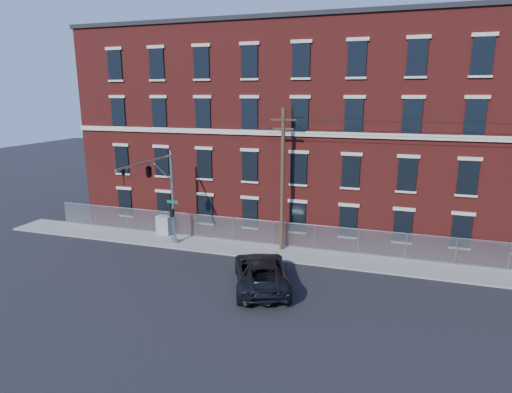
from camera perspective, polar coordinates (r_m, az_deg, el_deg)
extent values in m
plane|color=black|center=(26.38, -3.87, -10.96)|extent=(140.00, 140.00, 0.00)
cube|color=gray|center=(29.57, 22.56, -9.12)|extent=(65.00, 3.00, 0.12)
cube|color=maroon|center=(36.57, 22.57, 7.93)|extent=(55.00, 14.00, 16.00)
cube|color=black|center=(36.83, 23.79, 20.62)|extent=(55.30, 14.30, 0.30)
cube|color=beige|center=(29.52, 23.72, 7.31)|extent=(55.00, 0.18, 0.35)
cube|color=black|center=(36.88, -17.28, -0.77)|extent=(1.20, 0.10, 2.20)
cube|color=black|center=(36.20, -17.67, 4.76)|extent=(1.20, 0.10, 2.20)
cube|color=black|center=(35.86, -18.11, 10.77)|extent=(1.20, 0.10, 2.20)
cube|color=black|center=(35.90, -18.55, 16.50)|extent=(1.20, 0.10, 2.20)
cube|color=black|center=(34.95, -12.32, -1.23)|extent=(1.20, 0.10, 2.20)
cube|color=black|center=(34.23, -12.62, 4.60)|extent=(1.20, 0.10, 2.20)
cube|color=black|center=(33.87, -12.95, 10.96)|extent=(1.20, 0.10, 2.20)
cube|color=black|center=(33.92, -13.29, 17.04)|extent=(1.20, 0.10, 2.20)
cube|color=black|center=(33.32, -6.82, -1.74)|extent=(1.20, 0.10, 2.20)
cube|color=black|center=(32.57, -7.00, 4.38)|extent=(1.20, 0.10, 2.20)
cube|color=black|center=(32.19, -7.19, 11.08)|extent=(1.20, 0.10, 2.20)
cube|color=black|center=(32.24, -7.39, 17.48)|extent=(1.20, 0.10, 2.20)
cube|color=black|center=(32.03, -0.82, -2.27)|extent=(1.20, 0.10, 2.20)
cube|color=black|center=(31.24, -0.84, 4.10)|extent=(1.20, 0.10, 2.20)
cube|color=black|center=(30.85, -0.87, 11.08)|extent=(1.20, 0.10, 2.20)
cube|color=black|center=(30.90, -0.89, 17.76)|extent=(1.20, 0.10, 2.20)
cube|color=black|center=(31.12, 5.61, -2.81)|extent=(1.20, 0.10, 2.20)
cube|color=black|center=(30.31, 5.77, 3.73)|extent=(1.20, 0.10, 2.20)
cube|color=black|center=(29.90, 5.94, 10.93)|extent=(1.20, 0.10, 2.20)
cube|color=black|center=(29.96, 6.12, 17.82)|extent=(1.20, 0.10, 2.20)
cube|color=black|center=(30.62, 12.35, -3.34)|extent=(1.20, 0.10, 2.20)
cube|color=black|center=(29.80, 12.69, 3.30)|extent=(1.20, 0.10, 2.20)
cube|color=black|center=(29.38, 13.08, 10.61)|extent=(1.20, 0.10, 2.20)
cube|color=black|center=(29.44, 13.47, 17.62)|extent=(1.20, 0.10, 2.20)
cube|color=black|center=(30.56, 19.21, -3.83)|extent=(1.20, 0.10, 2.20)
cube|color=black|center=(29.73, 19.75, 2.81)|extent=(1.20, 0.10, 2.20)
cube|color=black|center=(29.32, 20.35, 10.12)|extent=(1.20, 0.10, 2.20)
cube|color=black|center=(29.38, 20.94, 17.13)|extent=(1.20, 0.10, 2.20)
cube|color=black|center=(30.93, 26.02, -4.26)|extent=(1.20, 0.10, 2.20)
cube|color=black|center=(30.12, 26.72, 2.29)|extent=(1.20, 0.10, 2.20)
cube|color=black|center=(29.71, 27.50, 9.48)|extent=(1.20, 0.10, 2.20)
cube|color=black|center=(29.77, 28.29, 16.38)|extent=(1.20, 0.10, 2.20)
cube|color=#A5A8AD|center=(30.45, 22.53, -6.53)|extent=(59.00, 0.02, 1.80)
cylinder|color=#9EA0A5|center=(30.17, 22.69, -4.92)|extent=(59.00, 0.04, 0.04)
cylinder|color=#9EA0A5|center=(40.14, -24.36, -1.98)|extent=(0.06, 0.06, 1.85)
cylinder|color=#9EA0A5|center=(38.18, -20.87, -2.41)|extent=(0.06, 0.06, 1.85)
cylinder|color=#9EA0A5|center=(36.37, -17.01, -2.87)|extent=(0.06, 0.06, 1.85)
cylinder|color=#9EA0A5|center=(34.75, -12.76, -3.37)|extent=(0.06, 0.06, 1.85)
cylinder|color=#9EA0A5|center=(33.33, -8.12, -3.89)|extent=(0.06, 0.06, 1.85)
cylinder|color=#9EA0A5|center=(32.16, -3.11, -4.42)|extent=(0.06, 0.06, 1.85)
cylinder|color=#9EA0A5|center=(31.25, 2.25, -4.95)|extent=(0.06, 0.06, 1.85)
cylinder|color=#9EA0A5|center=(30.63, 7.89, -5.46)|extent=(0.06, 0.06, 1.85)
cylinder|color=#9EA0A5|center=(30.32, 13.71, -5.93)|extent=(0.06, 0.06, 1.85)
cylinder|color=#9EA0A5|center=(30.32, 19.60, -6.34)|extent=(0.06, 0.06, 1.85)
cylinder|color=#9EA0A5|center=(30.65, 25.44, -6.69)|extent=(0.06, 0.06, 1.85)
cylinder|color=#9EA0A5|center=(31.27, 31.10, -6.96)|extent=(0.06, 0.06, 1.85)
cylinder|color=#9EA0A5|center=(31.51, -11.20, -0.13)|extent=(0.22, 0.22, 7.00)
cylinder|color=#9EA0A5|center=(32.44, -10.93, -5.80)|extent=(0.50, 0.50, 0.40)
cylinder|color=#9EA0A5|center=(28.17, -14.63, 4.52)|extent=(0.14, 6.50, 0.14)
cylinder|color=#9EA0A5|center=(30.07, -12.47, 3.25)|extent=(0.08, 2.18, 1.56)
cube|color=#0C592D|center=(31.43, -11.22, -0.73)|extent=(0.90, 0.03, 0.22)
cube|color=black|center=(31.58, -11.32, -2.17)|extent=(0.25, 0.25, 0.60)
imported|color=black|center=(26.17, -17.49, 2.44)|extent=(0.16, 0.20, 1.00)
imported|color=black|center=(28.47, -14.30, 3.50)|extent=(0.53, 2.48, 1.00)
cylinder|color=#453422|center=(29.33, 3.60, 2.10)|extent=(0.28, 0.28, 10.00)
cube|color=#453422|center=(28.79, 3.73, 10.32)|extent=(1.80, 0.12, 0.12)
cube|color=#453422|center=(28.83, 3.71, 9.12)|extent=(1.40, 0.12, 0.12)
imported|color=black|center=(24.99, 0.66, -10.15)|extent=(5.04, 7.01, 1.77)
cube|color=gray|center=(34.32, -12.33, -3.82)|extent=(1.28, 0.77, 1.51)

